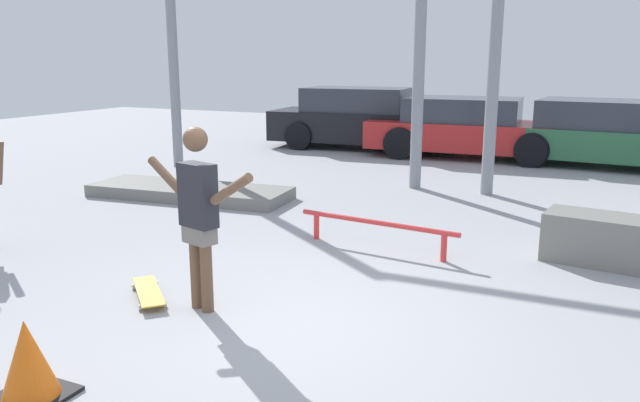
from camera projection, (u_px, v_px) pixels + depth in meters
ground_plane at (280, 326)px, 5.31m from camera, size 36.00×36.00×0.00m
skateboarder at (198, 209)px, 5.46m from camera, size 1.34×0.45×1.66m
skateboard at (148, 292)px, 5.92m from camera, size 0.75×0.72×0.08m
manual_pad at (190, 192)px, 10.15m from camera, size 3.40×1.36×0.19m
grind_rail at (377, 227)px, 7.37m from camera, size 2.05×0.31×0.36m
parked_car_black at (362, 119)px, 15.57m from camera, size 4.72×2.19×1.50m
parked_car_red at (468, 128)px, 14.15m from camera, size 4.63×2.15×1.35m
parked_car_green at (606, 134)px, 12.97m from camera, size 4.52×2.27×1.37m
traffic_cone at (28, 361)px, 4.12m from camera, size 0.47×0.47×0.56m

